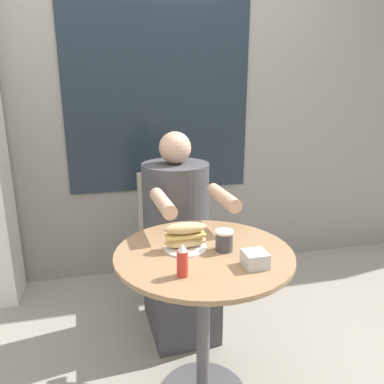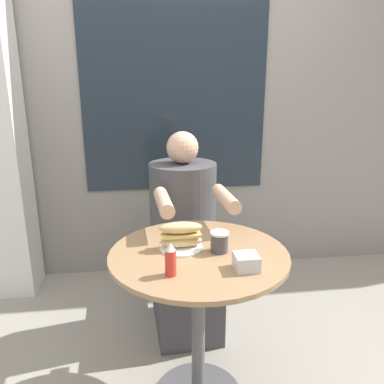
{
  "view_description": "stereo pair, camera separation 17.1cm",
  "coord_description": "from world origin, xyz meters",
  "views": [
    {
      "loc": [
        -0.38,
        -1.39,
        1.42
      ],
      "look_at": [
        0.0,
        0.22,
        0.95
      ],
      "focal_mm": 35.0,
      "sensor_mm": 36.0,
      "label": 1
    },
    {
      "loc": [
        -0.22,
        -1.42,
        1.42
      ],
      "look_at": [
        0.0,
        0.22,
        0.95
      ],
      "focal_mm": 35.0,
      "sensor_mm": 36.0,
      "label": 2
    }
  ],
  "objects": [
    {
      "name": "diner_chair",
      "position": [
        -0.0,
        0.93,
        0.52
      ],
      "size": [
        0.4,
        0.4,
        0.87
      ],
      "rotation": [
        0.0,
        0.0,
        3.2
      ],
      "color": "#ADA393",
      "rests_on": "ground_plane"
    },
    {
      "name": "cafe_table",
      "position": [
        0.0,
        0.0,
        0.55
      ],
      "size": [
        0.75,
        0.75,
        0.75
      ],
      "color": "#997551",
      "rests_on": "ground_plane"
    },
    {
      "name": "seated_diner",
      "position": [
        0.01,
        0.58,
        0.51
      ],
      "size": [
        0.4,
        0.7,
        1.18
      ],
      "rotation": [
        0.0,
        0.0,
        3.2
      ],
      "color": "#424247",
      "rests_on": "ground_plane"
    },
    {
      "name": "condiment_bottle",
      "position": [
        -0.13,
        -0.18,
        0.81
      ],
      "size": [
        0.04,
        0.04,
        0.13
      ],
      "color": "red",
      "rests_on": "cafe_table"
    },
    {
      "name": "napkin_box",
      "position": [
        0.16,
        -0.17,
        0.78
      ],
      "size": [
        0.09,
        0.09,
        0.06
      ],
      "rotation": [
        0.0,
        0.0,
        0.01
      ],
      "color": "silver",
      "rests_on": "cafe_table"
    },
    {
      "name": "sandwich_on_plate",
      "position": [
        -0.07,
        0.05,
        0.8
      ],
      "size": [
        0.19,
        0.19,
        0.12
      ],
      "rotation": [
        0.0,
        0.0,
        0.01
      ],
      "color": "white",
      "rests_on": "cafe_table"
    },
    {
      "name": "storefront_wall",
      "position": [
        0.0,
        1.37,
        1.4
      ],
      "size": [
        8.0,
        0.09,
        2.8
      ],
      "color": "gray",
      "rests_on": "ground_plane"
    },
    {
      "name": "drink_cup",
      "position": [
        0.09,
        -0.01,
        0.79
      ],
      "size": [
        0.08,
        0.08,
        0.09
      ],
      "color": "#424247",
      "rests_on": "cafe_table"
    }
  ]
}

